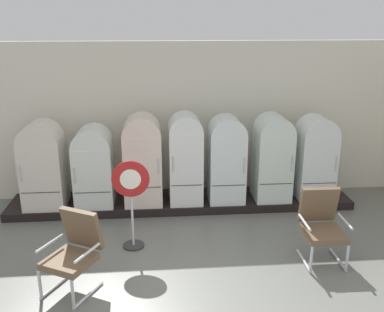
{
  "coord_description": "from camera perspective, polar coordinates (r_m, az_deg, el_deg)",
  "views": [
    {
      "loc": [
        -0.43,
        -4.36,
        3.33
      ],
      "look_at": [
        0.17,
        2.75,
        1.04
      ],
      "focal_mm": 40.54,
      "sensor_mm": 36.0,
      "label": 1
    }
  ],
  "objects": [
    {
      "name": "ground",
      "position": [
        5.51,
        0.66,
        -19.69
      ],
      "size": [
        12.0,
        10.0,
        0.05
      ],
      "primitive_type": "cube",
      "color": "slate"
    },
    {
      "name": "back_wall",
      "position": [
        8.24,
        -1.73,
        4.78
      ],
      "size": [
        11.76,
        0.12,
        2.93
      ],
      "color": "silver",
      "rests_on": "ground"
    },
    {
      "name": "display_plinth",
      "position": [
        8.08,
        -1.39,
        -6.02
      ],
      "size": [
        6.2,
        0.95,
        0.14
      ],
      "primitive_type": "cube",
      "color": "black",
      "rests_on": "ground"
    },
    {
      "name": "refrigerator_0",
      "position": [
        7.91,
        -19.04,
        -0.81
      ],
      "size": [
        0.7,
        0.68,
        1.51
      ],
      "color": "silver",
      "rests_on": "display_plinth"
    },
    {
      "name": "refrigerator_1",
      "position": [
        7.77,
        -12.82,
        -1.04
      ],
      "size": [
        0.66,
        0.71,
        1.41
      ],
      "color": "silver",
      "rests_on": "display_plinth"
    },
    {
      "name": "refrigerator_2",
      "position": [
        7.64,
        -6.52,
        -0.14
      ],
      "size": [
        0.66,
        0.68,
        1.6
      ],
      "color": "silver",
      "rests_on": "display_plinth"
    },
    {
      "name": "refrigerator_3",
      "position": [
        7.64,
        -0.86,
        0.05
      ],
      "size": [
        0.58,
        0.66,
        1.61
      ],
      "color": "white",
      "rests_on": "display_plinth"
    },
    {
      "name": "refrigerator_4",
      "position": [
        7.72,
        4.56,
        -0.08
      ],
      "size": [
        0.63,
        0.63,
        1.56
      ],
      "color": "white",
      "rests_on": "display_plinth"
    },
    {
      "name": "refrigerator_5",
      "position": [
        7.92,
        10.55,
        0.15
      ],
      "size": [
        0.63,
        0.69,
        1.56
      ],
      "color": "silver",
      "rests_on": "display_plinth"
    },
    {
      "name": "refrigerator_6",
      "position": [
        8.16,
        15.91,
        0.11
      ],
      "size": [
        0.65,
        0.65,
        1.52
      ],
      "color": "white",
      "rests_on": "display_plinth"
    },
    {
      "name": "armchair_left",
      "position": [
        5.76,
        -15.22,
        -11.72
      ],
      "size": [
        0.8,
        0.85,
        1.04
      ],
      "color": "silver",
      "rests_on": "ground"
    },
    {
      "name": "armchair_right",
      "position": [
        6.47,
        16.68,
        -8.42
      ],
      "size": [
        0.62,
        0.69,
        1.04
      ],
      "color": "silver",
      "rests_on": "ground"
    },
    {
      "name": "sign_stand",
      "position": [
        6.47,
        -7.95,
        -6.11
      ],
      "size": [
        0.55,
        0.32,
        1.38
      ],
      "color": "#2D2D30",
      "rests_on": "ground"
    }
  ]
}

